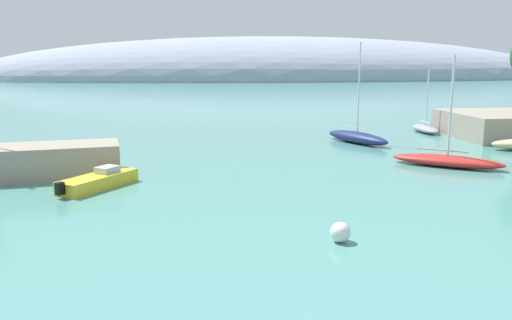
# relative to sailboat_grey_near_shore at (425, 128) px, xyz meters

# --- Properties ---
(distant_ridge) EXTENTS (250.21, 74.63, 34.21)m
(distant_ridge) POSITION_rel_sailboat_grey_near_shore_xyz_m (11.70, 160.11, -0.45)
(distant_ridge) COLOR #8E99AD
(distant_ridge) RESTS_ON ground
(sailboat_grey_near_shore) EXTENTS (2.05, 5.67, 6.84)m
(sailboat_grey_near_shore) POSITION_rel_sailboat_grey_near_shore_xyz_m (0.00, 0.00, 0.00)
(sailboat_grey_near_shore) COLOR gray
(sailboat_grey_near_shore) RESTS_ON water
(sailboat_red_mid_mooring) EXTENTS (7.72, 6.42, 8.16)m
(sailboat_red_mid_mooring) POSITION_rel_sailboat_grey_near_shore_xyz_m (-6.64, -17.67, 0.03)
(sailboat_red_mid_mooring) COLOR red
(sailboat_red_mid_mooring) RESTS_ON water
(sailboat_navy_end_of_line) EXTENTS (4.93, 7.99, 9.44)m
(sailboat_navy_end_of_line) POSITION_rel_sailboat_grey_near_shore_xyz_m (-9.78, -6.15, 0.15)
(sailboat_navy_end_of_line) COLOR navy
(sailboat_navy_end_of_line) RESTS_ON water
(motorboat_yellow_alongside_breakwater) EXTENTS (4.55, 5.39, 1.21)m
(motorboat_yellow_alongside_breakwater) POSITION_rel_sailboat_grey_near_shore_xyz_m (-31.30, -20.98, 0.00)
(motorboat_yellow_alongside_breakwater) COLOR yellow
(motorboat_yellow_alongside_breakwater) RESTS_ON water
(mooring_buoy_white) EXTENTS (0.89, 0.89, 0.89)m
(mooring_buoy_white) POSITION_rel_sailboat_grey_near_shore_xyz_m (-19.21, -32.36, -0.00)
(mooring_buoy_white) COLOR silver
(mooring_buoy_white) RESTS_ON water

